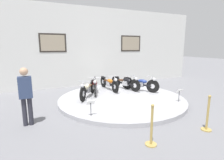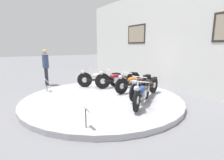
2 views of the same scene
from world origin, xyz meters
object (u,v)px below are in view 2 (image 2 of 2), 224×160
motorcycle_cream (99,78)px  visitor_standing (46,65)px  motorcycle_maroon (117,79)px  info_placard_front_centre (86,112)px  motorcycle_orange (134,82)px  motorcycle_black (145,87)px  motorcycle_blue (142,92)px  info_placard_front_left (46,82)px

motorcycle_cream → visitor_standing: 2.90m
motorcycle_maroon → info_placard_front_centre: size_ratio=3.74×
motorcycle_orange → visitor_standing: (-3.66, -2.47, 0.47)m
motorcycle_black → motorcycle_cream: bearing=-165.0°
motorcycle_maroon → visitor_standing: 3.65m
motorcycle_cream → motorcycle_blue: bearing=0.0°
motorcycle_cream → info_placard_front_left: size_ratio=3.29×
motorcycle_maroon → motorcycle_black: (1.65, -0.00, -0.01)m
motorcycle_black → motorcycle_maroon: bearing=179.9°
info_placard_front_centre → info_placard_front_left: bearing=180.0°
motorcycle_cream → motorcycle_blue: motorcycle_cream is taller
motorcycle_maroon → visitor_standing: (-2.84, -2.26, 0.45)m
info_placard_front_left → info_placard_front_centre: bearing=0.0°
info_placard_front_left → info_placard_front_centre: (3.67, 0.00, 0.00)m
info_placard_front_left → visitor_standing: bearing=167.7°
motorcycle_orange → visitor_standing: size_ratio=1.12×
motorcycle_cream → info_placard_front_centre: motorcycle_cream is taller
motorcycle_black → info_placard_front_centre: motorcycle_black is taller
motorcycle_cream → motorcycle_black: 2.25m
motorcycle_black → info_placard_front_left: bearing=-135.1°
motorcycle_maroon → visitor_standing: visitor_standing is taller
motorcycle_cream → motorcycle_black: bearing=15.0°
motorcycle_maroon → info_placard_front_left: 2.84m
info_placard_front_centre → visitor_standing: (-5.49, 0.40, 0.48)m
motorcycle_maroon → motorcycle_black: size_ratio=1.02×
motorcycle_blue → info_placard_front_centre: (0.49, -2.07, -0.02)m
motorcycle_maroon → motorcycle_orange: size_ratio=0.98×
motorcycle_black → info_placard_front_left: size_ratio=3.67×
motorcycle_black → info_placard_front_centre: (1.01, -2.65, -0.01)m
motorcycle_maroon → motorcycle_blue: size_ratio=1.15×
motorcycle_maroon → motorcycle_orange: motorcycle_maroon is taller
motorcycle_cream → motorcycle_orange: 1.56m
motorcycle_orange → motorcycle_black: motorcycle_black is taller
visitor_standing → motorcycle_maroon: bearing=38.5°
motorcycle_blue → motorcycle_orange: bearing=149.2°
motorcycle_blue → info_placard_front_centre: motorcycle_blue is taller
motorcycle_maroon → info_placard_front_centre: bearing=-45.0°
motorcycle_blue → info_placard_front_centre: 2.13m
motorcycle_orange → motorcycle_black: bearing=-14.9°
info_placard_front_left → visitor_standing: (-1.83, 0.40, 0.48)m
info_placard_front_left → info_placard_front_centre: 3.67m
motorcycle_cream → visitor_standing: visitor_standing is taller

